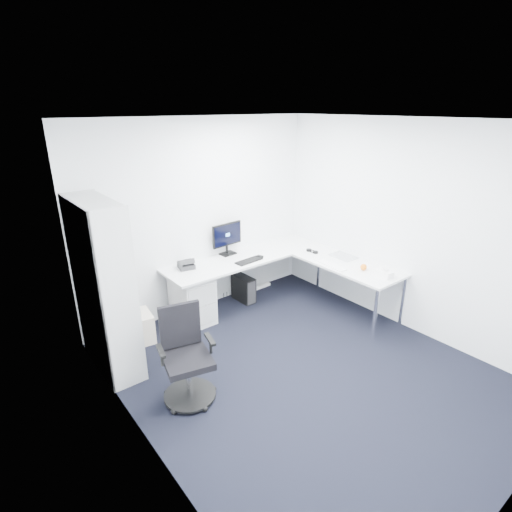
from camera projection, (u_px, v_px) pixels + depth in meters
ground at (303, 371)px, 4.53m from camera, size 4.20×4.20×0.00m
ceiling at (316, 120)px, 3.57m from camera, size 4.20×4.20×0.00m
wall_back at (201, 217)px, 5.58m from camera, size 3.60×0.02×2.70m
wall_left at (140, 315)px, 3.00m from camera, size 0.02×4.20×2.70m
wall_right at (408, 228)px, 5.09m from camera, size 0.02×4.20×2.70m
l_desk at (263, 287)px, 5.74m from camera, size 2.56×1.43×0.75m
drawer_pedestal at (192, 299)px, 5.46m from camera, size 0.45×0.56×0.69m
bookshelf at (104, 288)px, 4.30m from camera, size 0.38×0.98×1.96m
task_chair at (187, 358)px, 3.93m from camera, size 0.67×0.67×0.98m
black_pc_tower at (244, 288)px, 6.10m from camera, size 0.19×0.41×0.39m
beige_pc_tower at (144, 326)px, 5.09m from camera, size 0.23×0.41×0.37m
power_strip at (260, 287)px, 6.57m from camera, size 0.38×0.07×0.04m
monitor at (227, 239)px, 5.84m from camera, size 0.52×0.20×0.49m
black_keyboard at (249, 261)px, 5.65m from camera, size 0.42×0.18×0.02m
mouse at (260, 257)px, 5.79m from camera, size 0.08×0.10×0.03m
desk_phone at (186, 263)px, 5.40m from camera, size 0.24×0.24×0.14m
laptop at (344, 248)px, 5.78m from camera, size 0.38×0.37×0.26m
white_keyboard at (332, 265)px, 5.49m from camera, size 0.18×0.47×0.02m
headphones at (312, 251)px, 6.00m from camera, size 0.13×0.20×0.05m
orange_fruit at (364, 267)px, 5.34m from camera, size 0.09×0.09×0.09m
tissue_box at (384, 273)px, 5.15m from camera, size 0.15×0.25×0.08m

